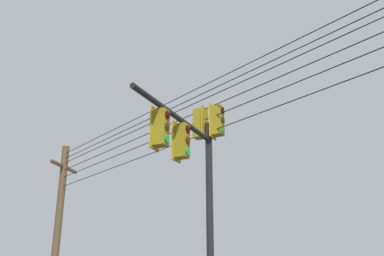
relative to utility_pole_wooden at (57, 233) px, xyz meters
name	(u,v)px	position (x,y,z in m)	size (l,w,h in m)	color
signal_mast_assembly	(196,164)	(-10.09, 2.32, 0.79)	(1.64, 4.21, 7.01)	black
utility_pole_wooden	(57,233)	(0.00, 0.00, 0.00)	(0.99, 1.98, 8.23)	brown
overhead_wire_span	(232,94)	(-10.87, 1.67, 2.83)	(21.74, 3.37, 1.88)	black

